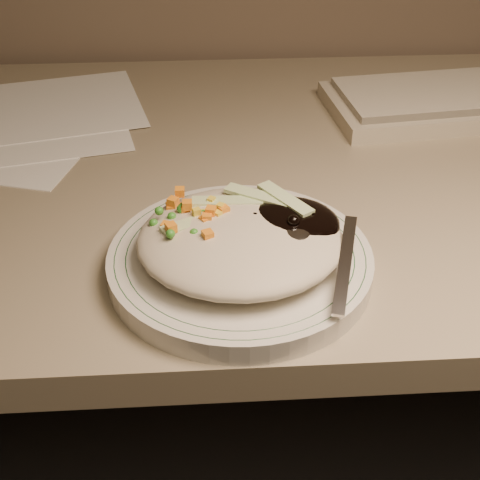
{
  "coord_description": "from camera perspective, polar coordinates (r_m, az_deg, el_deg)",
  "views": [
    {
      "loc": [
        -0.15,
        0.65,
        1.14
      ],
      "look_at": [
        -0.12,
        1.16,
        0.78
      ],
      "focal_mm": 50.0,
      "sensor_mm": 36.0,
      "label": 1
    }
  ],
  "objects": [
    {
      "name": "plate",
      "position": [
        0.64,
        0.0,
        -1.91
      ],
      "size": [
        0.25,
        0.25,
        0.02
      ],
      "primitive_type": "cylinder",
      "color": "silver",
      "rests_on": "desk"
    },
    {
      "name": "papers",
      "position": [
        0.97,
        -19.14,
        9.26
      ],
      "size": [
        0.39,
        0.36,
        0.0
      ],
      "color": "white",
      "rests_on": "desk"
    },
    {
      "name": "desk",
      "position": [
        0.95,
        6.11,
        -3.64
      ],
      "size": [
        1.4,
        0.7,
        0.74
      ],
      "color": "gray",
      "rests_on": "ground"
    },
    {
      "name": "meal",
      "position": [
        0.62,
        0.4,
        0.4
      ],
      "size": [
        0.21,
        0.19,
        0.05
      ],
      "color": "#BAB197",
      "rests_on": "plate"
    },
    {
      "name": "plate_rim",
      "position": [
        0.63,
        -0.0,
        -1.19
      ],
      "size": [
        0.24,
        0.24,
        0.0
      ],
      "color": "#144723",
      "rests_on": "plate"
    }
  ]
}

